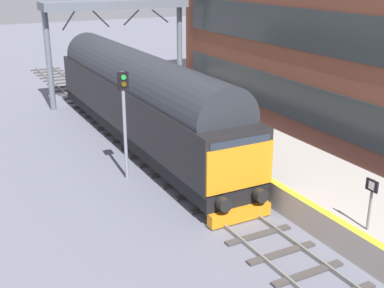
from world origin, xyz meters
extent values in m
plane|color=slate|center=(0.00, 0.00, 0.00)|extent=(140.00, 140.00, 0.00)
cube|color=slate|center=(-0.72, 0.00, 0.07)|extent=(0.07, 60.00, 0.15)
cube|color=slate|center=(0.72, 0.00, 0.07)|extent=(0.07, 60.00, 0.15)
cube|color=#443F3D|center=(0.00, -5.62, 0.04)|extent=(2.50, 0.26, 0.09)
cube|color=#443F3D|center=(0.00, -4.38, 0.04)|extent=(2.50, 0.26, 0.09)
cube|color=#443F3D|center=(0.00, -3.12, 0.04)|extent=(2.50, 0.26, 0.09)
cube|color=#443F3D|center=(0.00, -1.88, 0.04)|extent=(2.50, 0.26, 0.09)
cube|color=#443F3D|center=(0.00, -0.62, 0.04)|extent=(2.50, 0.26, 0.09)
cube|color=#443F3D|center=(0.00, 0.62, 0.04)|extent=(2.50, 0.26, 0.09)
cube|color=#443F3D|center=(0.00, 1.88, 0.04)|extent=(2.50, 0.26, 0.09)
cube|color=#443F3D|center=(0.00, 3.12, 0.04)|extent=(2.50, 0.26, 0.09)
cube|color=#443F3D|center=(0.00, 4.38, 0.04)|extent=(2.50, 0.26, 0.09)
cube|color=#443F3D|center=(0.00, 5.62, 0.04)|extent=(2.50, 0.26, 0.09)
cube|color=#443F3D|center=(0.00, 6.88, 0.04)|extent=(2.50, 0.26, 0.09)
cube|color=#443F3D|center=(0.00, 8.12, 0.04)|extent=(2.50, 0.26, 0.09)
cube|color=#443F3D|center=(0.00, 9.38, 0.04)|extent=(2.50, 0.26, 0.09)
cube|color=#443F3D|center=(0.00, 10.62, 0.04)|extent=(2.50, 0.26, 0.09)
cube|color=#443F3D|center=(0.00, 11.88, 0.04)|extent=(2.50, 0.26, 0.09)
cube|color=#443F3D|center=(0.00, 13.12, 0.04)|extent=(2.50, 0.26, 0.09)
cube|color=#443F3D|center=(0.00, 14.38, 0.04)|extent=(2.50, 0.26, 0.09)
cube|color=#443F3D|center=(0.00, 15.62, 0.04)|extent=(2.50, 0.26, 0.09)
cube|color=#443F3D|center=(0.00, 16.88, 0.04)|extent=(2.50, 0.26, 0.09)
cube|color=#443F3D|center=(0.00, 18.12, 0.04)|extent=(2.50, 0.26, 0.09)
cube|color=#443F3D|center=(0.00, 19.38, 0.04)|extent=(2.50, 0.26, 0.09)
cube|color=#443F3D|center=(0.00, 20.62, 0.04)|extent=(2.50, 0.26, 0.09)
cube|color=#443F3D|center=(0.00, 21.88, 0.04)|extent=(2.50, 0.26, 0.09)
cube|color=#443F3D|center=(0.00, 23.12, 0.04)|extent=(2.50, 0.26, 0.09)
cube|color=#443F3D|center=(0.00, 24.38, 0.04)|extent=(2.50, 0.26, 0.09)
cube|color=#443F3D|center=(0.00, 25.62, 0.04)|extent=(2.50, 0.26, 0.09)
cube|color=#443F3D|center=(0.00, 26.88, 0.04)|extent=(2.50, 0.26, 0.09)
cube|color=#443F3D|center=(0.00, 28.12, 0.04)|extent=(2.50, 0.26, 0.09)
cube|color=#443F3D|center=(0.00, 29.38, 0.04)|extent=(2.50, 0.26, 0.09)
cube|color=#B0A9A0|center=(3.60, 0.00, 0.50)|extent=(4.00, 44.00, 1.00)
cube|color=yellow|center=(1.75, 0.00, 1.00)|extent=(0.30, 44.00, 0.01)
cube|color=#32383B|center=(7.54, 2.35, 1.99)|extent=(0.06, 26.92, 2.02)
cube|color=#32383B|center=(7.54, 2.35, 5.60)|extent=(0.06, 26.92, 2.02)
cube|color=black|center=(0.00, 7.32, 0.82)|extent=(2.56, 18.35, 0.60)
cube|color=black|center=(0.00, 7.32, 2.17)|extent=(2.70, 18.35, 2.10)
cylinder|color=#282C33|center=(0.00, 7.32, 3.40)|extent=(2.56, 16.88, 2.57)
cube|color=orange|center=(0.00, -1.90, 2.02)|extent=(2.65, 0.08, 1.58)
cube|color=#232D3D|center=(0.00, -1.88, 2.75)|extent=(2.38, 0.04, 0.64)
cube|color=#232D3D|center=(1.37, 7.32, 2.47)|extent=(0.04, 12.84, 0.44)
cylinder|color=black|center=(-0.75, -2.11, 0.92)|extent=(0.48, 0.35, 0.48)
cylinder|color=black|center=(0.75, -2.11, 0.92)|extent=(0.48, 0.35, 0.48)
cube|color=orange|center=(0.00, -1.96, 0.29)|extent=(2.43, 0.36, 0.47)
cylinder|color=black|center=(0.00, -0.20, 0.52)|extent=(1.64, 1.04, 1.04)
cylinder|color=black|center=(0.00, 0.90, 0.52)|extent=(1.64, 1.04, 1.04)
cylinder|color=black|center=(0.00, 2.00, 0.52)|extent=(1.64, 1.04, 1.04)
cylinder|color=black|center=(0.00, 12.64, 0.52)|extent=(1.64, 1.04, 1.04)
cylinder|color=black|center=(0.00, 13.74, 0.52)|extent=(1.64, 1.04, 1.04)
cylinder|color=black|center=(0.00, 14.84, 0.52)|extent=(1.64, 1.04, 1.04)
cylinder|color=gray|center=(-2.14, 3.50, 2.29)|extent=(0.14, 0.14, 4.58)
cube|color=black|center=(-2.14, 3.44, 4.22)|extent=(0.44, 0.10, 0.71)
cylinder|color=green|center=(-2.14, 3.38, 4.38)|extent=(0.20, 0.06, 0.20)
cylinder|color=#53470A|center=(-2.14, 3.38, 4.10)|extent=(0.20, 0.06, 0.20)
cylinder|color=slate|center=(2.10, -5.72, 1.82)|extent=(0.08, 0.08, 1.63)
cube|color=black|center=(2.07, -5.72, 2.46)|extent=(0.05, 0.44, 0.36)
cube|color=white|center=(2.04, -5.72, 2.46)|extent=(0.01, 0.20, 0.24)
cylinder|color=#373436|center=(2.71, 7.65, 1.43)|extent=(0.13, 0.13, 0.84)
cylinder|color=#373436|center=(2.64, 7.84, 1.43)|extent=(0.13, 0.13, 0.84)
cylinder|color=#20232E|center=(2.67, 7.75, 2.13)|extent=(0.43, 0.43, 0.56)
sphere|color=tan|center=(2.67, 7.75, 2.54)|extent=(0.22, 0.22, 0.22)
cylinder|color=#20232E|center=(2.74, 7.55, 2.13)|extent=(0.09, 0.09, 0.52)
cylinder|color=#20232E|center=(2.60, 7.94, 2.13)|extent=(0.09, 0.09, 0.52)
cylinder|color=slate|center=(-2.40, 15.87, 3.02)|extent=(0.36, 0.36, 6.04)
cylinder|color=slate|center=(6.50, 15.87, 3.02)|extent=(0.36, 0.36, 6.04)
cube|color=slate|center=(2.05, 15.87, 6.29)|extent=(9.30, 2.00, 0.50)
cylinder|color=slate|center=(-0.99, 15.87, 5.44)|extent=(0.92, 0.10, 1.18)
cylinder|color=slate|center=(1.04, 15.87, 5.44)|extent=(1.05, 0.10, 1.07)
cylinder|color=slate|center=(3.06, 15.87, 5.44)|extent=(1.13, 0.10, 0.99)
cylinder|color=slate|center=(5.09, 15.87, 5.44)|extent=(1.18, 0.10, 0.91)
camera|label=1|loc=(-8.74, -15.00, 8.44)|focal=46.51mm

